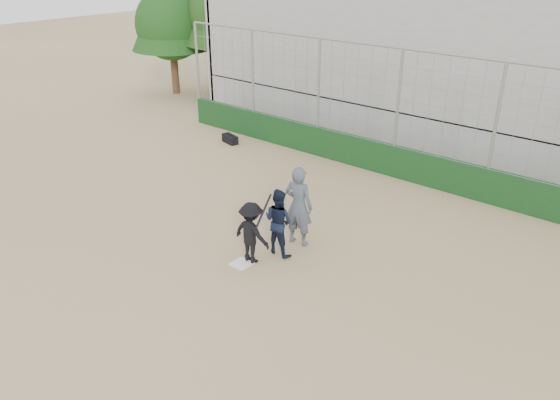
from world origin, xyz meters
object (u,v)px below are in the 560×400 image
Objects in this scene: catcher_crouched at (278,232)px; equipment_bag at (230,139)px; batter_at_plate at (251,233)px; umpire at (298,210)px.

equipment_bag is at bearing 142.79° from catcher_crouched.
batter_at_plate is 2.21× the size of equipment_bag.
umpire is (0.07, 0.69, 0.35)m from catcher_crouched.
umpire is at bearing -32.91° from equipment_bag.
batter_at_plate is at bearing 69.18° from umpire.
equipment_bag is (-6.59, 4.27, -0.77)m from umpire.
equipment_bag is (-6.29, 5.63, -0.60)m from batter_at_plate.
catcher_crouched is at bearing -37.21° from equipment_bag.
umpire is 2.41× the size of equipment_bag.
batter_at_plate is 0.92× the size of umpire.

